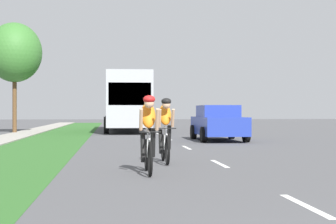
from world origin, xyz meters
TOP-DOWN VIEW (x-y plane):
  - ground_plane at (0.00, 20.00)m, footprint 120.00×120.00m
  - grass_verge at (-5.13, 20.00)m, footprint 2.94×70.00m
  - lane_markings_center at (0.00, 24.00)m, footprint 0.12×52.20m
  - cyclist_lead at (-1.84, 8.20)m, footprint 0.42×1.72m
  - cyclist_trailing at (-1.28, 10.30)m, footprint 0.42×1.72m
  - sedan_blue at (1.98, 19.80)m, footprint 1.98×4.30m
  - bus_silver at (-1.65, 30.95)m, footprint 2.78×11.60m
  - street_tree_near at (-8.14, 28.32)m, footprint 3.10×3.10m

SIDE VIEW (x-z plane):
  - ground_plane at x=0.00m, z-range 0.00..0.00m
  - grass_verge at x=-5.13m, z-range 0.00..0.01m
  - lane_markings_center at x=0.00m, z-range 0.00..0.01m
  - sedan_blue at x=1.98m, z-range 0.01..1.53m
  - cyclist_lead at x=-1.84m, z-range 0.02..1.60m
  - cyclist_trailing at x=-1.28m, z-range 0.02..1.60m
  - bus_silver at x=-1.65m, z-range 0.24..3.72m
  - street_tree_near at x=-8.14m, z-range 1.45..7.79m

